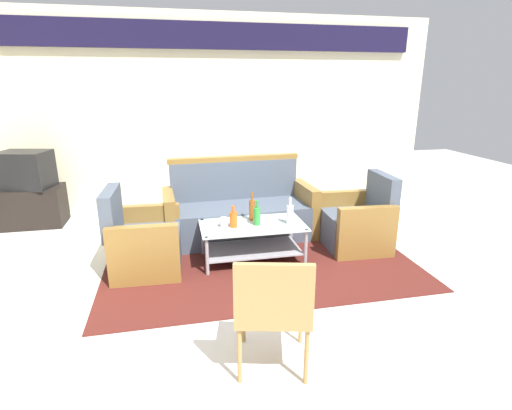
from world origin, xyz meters
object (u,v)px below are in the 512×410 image
armchair_right (357,223)px  wicker_chair (273,305)px  couch (239,213)px  bottle_green (257,216)px  bottle_clear (290,214)px  armchair_left (143,243)px  cup (224,222)px  bottle_brown (252,210)px  bottle_orange (233,219)px  tv_stand (32,206)px  television (25,170)px  coffee_table (252,237)px

armchair_right → wicker_chair: armchair_right is taller
couch → bottle_green: couch is taller
couch → armchair_right: bearing=152.7°
bottle_green → bottle_clear: bottle_clear is taller
armchair_left → armchair_right: (2.39, 0.10, 0.00)m
cup → bottle_brown: bearing=24.3°
bottle_brown → wicker_chair: wicker_chair is taller
bottle_orange → tv_stand: size_ratio=0.29×
armchair_right → bottle_green: bearing=98.5°
bottle_green → television: 3.22m
armchair_right → tv_stand: size_ratio=1.06×
coffee_table → bottle_orange: bearing=-170.6°
armchair_left → cup: bearing=90.5°
bottle_green → couch: bearing=95.3°
couch → wicker_chair: size_ratio=2.18×
bottle_orange → bottle_brown: bearing=36.4°
coffee_table → tv_stand: (-2.66, 1.70, -0.01)m
armchair_left → coffee_table: armchair_left is taller
coffee_table → television: (-2.66, 1.70, 0.49)m
armchair_left → bottle_green: size_ratio=3.19×
bottle_brown → armchair_left: bearing=-173.8°
armchair_left → bottle_brown: size_ratio=2.69×
tv_stand → bottle_orange: bearing=-35.3°
bottle_orange → bottle_brown: size_ratio=0.73×
bottle_orange → bottle_clear: 0.60m
coffee_table → bottle_brown: bearing=79.9°
bottle_green → tv_stand: bearing=147.6°
armchair_right → bottle_orange: 1.49m
armchair_right → tv_stand: armchair_right is taller
armchair_right → cup: (-1.56, -0.12, 0.17)m
bottle_brown → bottle_orange: bearing=-143.6°
armchair_right → cup: size_ratio=8.50×
armchair_right → television: bearing=70.4°
armchair_left → tv_stand: (-1.54, 1.69, -0.03)m
cup → wicker_chair: 1.70m
couch → tv_stand: 2.83m
armchair_left → cup: size_ratio=8.50×
armchair_right → coffee_table: armchair_right is taller
armchair_right → bottle_green: 1.24m
cup → tv_stand: tv_stand is taller
armchair_left → armchair_right: same height
television → cup: bearing=157.4°
cup → bottle_clear: bearing=-3.8°
armchair_right → coffee_table: size_ratio=0.77×
coffee_table → television: bearing=147.4°
tv_stand → wicker_chair: bearing=-54.4°
bottle_green → cup: size_ratio=2.66×
couch → bottle_brown: (0.05, -0.56, 0.21)m
bottle_green → armchair_right: bearing=6.0°
couch → armchair_right: 1.41m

